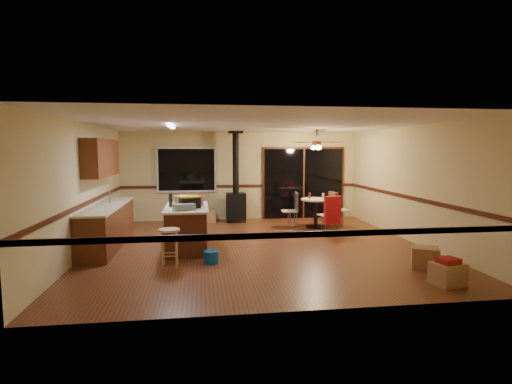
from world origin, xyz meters
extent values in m
plane|color=brown|center=(0.00, 0.00, 0.00)|extent=(7.00, 7.00, 0.00)
plane|color=silver|center=(0.00, 0.00, 2.60)|extent=(7.00, 7.00, 0.00)
plane|color=#C8B87E|center=(0.00, 3.50, 1.30)|extent=(7.00, 0.00, 7.00)
plane|color=#C8B87E|center=(0.00, -3.50, 1.30)|extent=(7.00, 0.00, 7.00)
plane|color=#C8B87E|center=(-3.50, 0.00, 1.30)|extent=(0.00, 7.00, 7.00)
plane|color=#C8B87E|center=(3.50, 0.00, 1.30)|extent=(0.00, 7.00, 7.00)
cube|color=black|center=(-1.60, 3.45, 1.50)|extent=(1.72, 0.10, 1.32)
cube|color=black|center=(1.90, 3.45, 1.05)|extent=(2.52, 0.10, 2.10)
cube|color=#5C2D17|center=(-3.20, 0.50, 0.43)|extent=(0.60, 3.00, 0.86)
cube|color=beige|center=(-3.20, 0.50, 0.88)|extent=(0.64, 3.04, 0.04)
cube|color=#5C2D17|center=(-3.33, 0.70, 1.90)|extent=(0.35, 2.00, 0.80)
cube|color=#532414|center=(-1.50, 0.00, 0.43)|extent=(0.80, 1.60, 0.86)
cube|color=beige|center=(-1.50, 0.00, 0.88)|extent=(0.88, 1.68, 0.04)
cube|color=black|center=(-0.20, 3.05, 0.46)|extent=(0.55, 0.50, 0.75)
cylinder|color=black|center=(-0.20, 3.05, 1.71)|extent=(0.18, 0.18, 1.77)
cylinder|color=brown|center=(1.83, 1.86, 2.25)|extent=(0.24, 0.24, 0.10)
cylinder|color=brown|center=(1.83, 1.86, 2.52)|extent=(0.05, 0.05, 0.16)
sphere|color=#FFD88C|center=(1.83, 1.86, 2.13)|extent=(0.16, 0.16, 0.16)
cube|color=white|center=(-1.80, 0.30, 2.56)|extent=(0.10, 1.20, 0.04)
cube|color=slate|center=(-1.53, -0.51, 0.96)|extent=(0.46, 0.36, 0.13)
cube|color=black|center=(-1.42, -0.28, 1.01)|extent=(0.44, 0.33, 0.22)
cube|color=gold|center=(-1.42, -0.28, 1.13)|extent=(0.44, 0.33, 0.03)
cube|color=#976D43|center=(-1.59, 0.16, 1.01)|extent=(0.32, 0.37, 0.21)
cylinder|color=black|center=(-1.82, 0.00, 1.04)|extent=(0.10, 0.10, 0.27)
cylinder|color=#D84C8C|center=(-1.18, -0.04, 1.01)|extent=(0.08, 0.08, 0.21)
cylinder|color=white|center=(-1.44, 0.63, 0.99)|extent=(0.07, 0.07, 0.17)
cylinder|color=tan|center=(-1.76, -1.26, 0.34)|extent=(0.47, 0.47, 0.68)
cylinder|color=#0C50B3|center=(-1.03, -1.14, 0.11)|extent=(0.36, 0.36, 0.23)
cylinder|color=black|center=(1.83, 1.86, 0.02)|extent=(0.50, 0.50, 0.04)
cylinder|color=black|center=(1.83, 1.86, 0.39)|extent=(0.10, 0.10, 0.70)
cylinder|color=beige|center=(1.83, 1.86, 0.76)|extent=(0.81, 0.81, 0.04)
cylinder|color=#590C14|center=(1.68, 1.96, 0.86)|extent=(0.08, 0.08, 0.16)
cylinder|color=beige|center=(2.01, 1.81, 0.86)|extent=(0.08, 0.08, 0.15)
cube|color=#BFB18E|center=(1.13, 1.96, 0.45)|extent=(0.43, 0.43, 0.03)
cube|color=slate|center=(1.32, 1.95, 0.70)|extent=(0.06, 0.40, 0.50)
cube|color=#BFB18E|center=(1.93, 1.16, 0.45)|extent=(0.49, 0.49, 0.03)
cube|color=slate|center=(1.97, 0.97, 0.70)|extent=(0.40, 0.13, 0.50)
cube|color=red|center=(1.98, 0.96, 0.60)|extent=(0.45, 0.20, 0.70)
cube|color=#BFB18E|center=(2.53, 1.91, 0.45)|extent=(0.43, 0.43, 0.03)
cube|color=slate|center=(2.34, 1.89, 0.70)|extent=(0.06, 0.40, 0.50)
cube|color=#392315|center=(2.32, 1.89, 0.60)|extent=(0.14, 0.45, 0.70)
cube|color=#976D43|center=(-1.03, 3.10, 0.18)|extent=(0.49, 0.41, 0.37)
cube|color=#976D43|center=(2.54, -2.83, 0.17)|extent=(0.52, 0.47, 0.34)
cube|color=#976D43|center=(2.71, -1.92, 0.18)|extent=(0.57, 0.54, 0.36)
cube|color=maroon|center=(2.54, -2.83, 0.38)|extent=(0.35, 0.31, 0.08)
camera|label=1|loc=(-1.20, -8.32, 2.06)|focal=28.00mm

